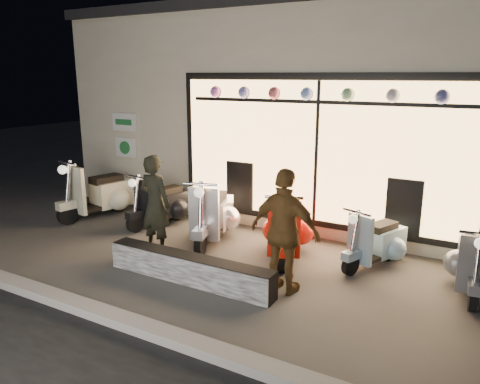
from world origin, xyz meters
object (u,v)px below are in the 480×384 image
at_px(graffiti_barrier, 189,269).
at_px(scooter_red, 287,227).
at_px(woman, 285,232).
at_px(man, 155,205).
at_px(scooter_silver, 214,214).

height_order(graffiti_barrier, scooter_red, scooter_red).
height_order(graffiti_barrier, woman, woman).
bearing_deg(man, scooter_red, -148.04).
xyz_separation_m(scooter_red, man, (-1.87, -1.02, 0.37)).
relative_size(graffiti_barrier, scooter_red, 1.70).
distance_m(graffiti_barrier, scooter_silver, 1.87).
height_order(scooter_red, man, man).
distance_m(scooter_silver, scooter_red, 1.43).
bearing_deg(woman, scooter_red, -63.73).
bearing_deg(scooter_silver, scooter_red, -18.18).
bearing_deg(scooter_silver, graffiti_barrier, -85.28).
bearing_deg(graffiti_barrier, man, 149.44).
bearing_deg(scooter_silver, woman, -51.38).
relative_size(scooter_silver, man, 0.97).
distance_m(scooter_silver, woman, 2.41).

